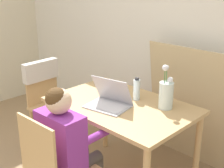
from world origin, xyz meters
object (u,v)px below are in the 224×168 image
person_seated (66,140)px  flower_vase (166,94)px  chair_spare (46,90)px  water_bottle (137,89)px  laptop (110,100)px

person_seated → flower_vase: 0.83m
flower_vase → chair_spare: bearing=-171.1°
person_seated → flower_vase: (0.29, 0.75, 0.21)m
flower_vase → person_seated: bearing=-111.0°
person_seated → flower_vase: size_ratio=3.00×
chair_spare → flower_vase: bearing=-83.1°
chair_spare → flower_vase: (1.34, 0.21, 0.27)m
person_seated → water_bottle: size_ratio=5.54×
flower_vase → laptop: bearing=-140.7°
person_seated → laptop: person_seated is taller
person_seated → laptop: bearing=-85.9°
flower_vase → water_bottle: bearing=-174.3°
person_seated → chair_spare: bearing=-29.3°
chair_spare → laptop: bearing=-95.9°
chair_spare → water_bottle: water_bottle is taller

